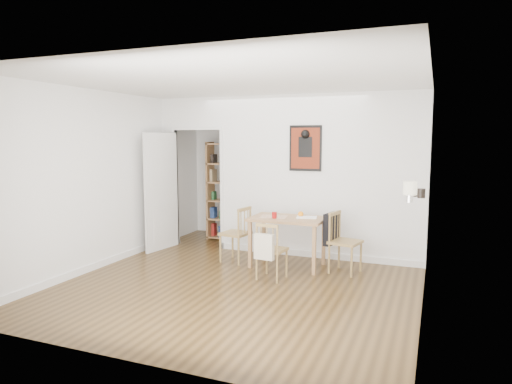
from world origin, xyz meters
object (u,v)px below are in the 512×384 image
at_px(notebook, 307,217).
at_px(mantel_lamp, 410,189).
at_px(fireplace, 418,243).
at_px(orange_fruit, 301,214).
at_px(chair_left, 235,234).
at_px(bookshelf, 228,192).
at_px(ceramic_jar_b, 414,193).
at_px(chair_front, 271,250).
at_px(dining_table, 288,223).
at_px(red_glass, 274,215).
at_px(ceramic_jar_a, 421,193).
at_px(chair_right, 344,241).

xyz_separation_m(notebook, mantel_lamp, (1.48, -0.87, 0.57)).
xyz_separation_m(fireplace, orange_fruit, (-1.68, 0.59, 0.16)).
xyz_separation_m(chair_left, bookshelf, (-0.77, 1.37, 0.48)).
distance_m(notebook, ceramic_jar_b, 1.59).
bearing_deg(orange_fruit, chair_front, -102.23).
bearing_deg(fireplace, dining_table, 166.14).
relative_size(dining_table, red_glass, 11.68).
bearing_deg(orange_fruit, ceramic_jar_b, -11.60).
relative_size(chair_front, ceramic_jar_a, 6.69).
height_order(chair_left, fireplace, fireplace).
height_order(orange_fruit, ceramic_jar_a, ceramic_jar_a).
relative_size(chair_front, ceramic_jar_b, 8.32).
bearing_deg(ceramic_jar_a, red_glass, 175.01).
distance_m(chair_front, ceramic_jar_b, 2.01).
bearing_deg(mantel_lamp, bookshelf, 147.68).
bearing_deg(chair_right, fireplace, -23.66).
xyz_separation_m(chair_left, chair_right, (1.68, 0.02, 0.02)).
relative_size(chair_front, bookshelf, 0.43).
bearing_deg(dining_table, bookshelf, 140.30).
bearing_deg(chair_right, chair_front, -142.74).
xyz_separation_m(chair_right, notebook, (-0.58, 0.10, 0.29)).
height_order(chair_front, ceramic_jar_b, ceramic_jar_b).
xyz_separation_m(dining_table, chair_left, (-0.83, -0.04, -0.22)).
bearing_deg(ceramic_jar_b, dining_table, 173.71).
bearing_deg(chair_left, chair_front, -37.57).
relative_size(mantel_lamp, ceramic_jar_b, 2.60).
height_order(dining_table, mantel_lamp, mantel_lamp).
xyz_separation_m(red_glass, mantel_lamp, (1.91, -0.66, 0.53)).
relative_size(dining_table, mantel_lamp, 4.41).
bearing_deg(ceramic_jar_b, fireplace, -73.73).
height_order(chair_left, chair_front, chair_left).
xyz_separation_m(chair_left, mantel_lamp, (2.58, -0.75, 0.88)).
bearing_deg(bookshelf, mantel_lamp, -32.32).
relative_size(ceramic_jar_a, ceramic_jar_b, 1.24).
height_order(bookshelf, ceramic_jar_b, bookshelf).
xyz_separation_m(red_glass, orange_fruit, (0.32, 0.27, -0.01)).
bearing_deg(mantel_lamp, fireplace, 73.61).
height_order(chair_front, fireplace, fireplace).
distance_m(bookshelf, red_glass, 2.06).
relative_size(fireplace, mantel_lamp, 5.08).
xyz_separation_m(dining_table, red_glass, (-0.16, -0.13, 0.14)).
bearing_deg(chair_right, dining_table, 178.76).
bearing_deg(fireplace, ceramic_jar_a, 84.71).
relative_size(chair_left, ceramic_jar_a, 7.35).
height_order(dining_table, chair_right, chair_right).
xyz_separation_m(chair_right, ceramic_jar_b, (0.92, -0.18, 0.76)).
bearing_deg(bookshelf, chair_left, -60.64).
height_order(bookshelf, mantel_lamp, bookshelf).
xyz_separation_m(orange_fruit, notebook, (0.11, -0.05, -0.03)).
xyz_separation_m(chair_left, fireplace, (2.67, -0.41, 0.18)).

